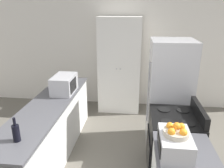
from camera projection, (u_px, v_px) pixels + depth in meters
The scene contains 9 objects.
wall_back at pixel (120, 51), 5.04m from camera, with size 7.00×0.06×2.60m.
counter_left at pixel (50, 131), 3.40m from camera, with size 0.60×2.64×0.89m.
pantry_cabinet at pixel (120, 65), 4.82m from camera, with size 0.91×0.59×2.07m.
stove at pixel (173, 145), 3.01m from camera, with size 0.66×0.75×1.05m.
refrigerator at pixel (169, 95), 3.58m from camera, with size 0.69×0.69×1.78m.
microwave at pixel (64, 84), 3.65m from camera, with size 0.34×0.52×0.29m.
wine_bottle at pixel (16, 133), 2.31m from camera, with size 0.08×0.08×0.28m.
toaster_oven at pixel (175, 145), 2.09m from camera, with size 0.30×0.44×0.22m.
fruit_bowl at pixel (176, 131), 2.03m from camera, with size 0.24×0.24×0.13m.
Camera 1 is at (0.39, -1.42, 2.23)m, focal length 35.00 mm.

